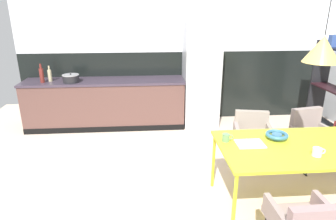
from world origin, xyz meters
TOP-DOWN VIEW (x-y plane):
  - ground_plane at (0.00, 0.00)m, footprint 7.85×7.85m
  - back_wall_splashback_dark at (0.00, 2.82)m, footprint 6.04×0.12m
  - back_wall_panel_upper at (0.00, 2.82)m, footprint 6.04×0.12m
  - kitchen_counter at (-1.45, 2.46)m, footprint 2.87×0.63m
  - refrigerator_column at (0.30, 2.46)m, footprint 0.63×0.60m
  - dining_table at (0.98, -0.07)m, footprint 1.86×0.95m
  - armchair_corner_seat at (0.74, 0.87)m, footprint 0.56×0.55m
  - armchair_head_of_table at (1.53, 0.80)m, footprint 0.56×0.55m
  - fruit_bowl at (0.72, 0.11)m, footprint 0.24×0.24m
  - open_book at (0.38, 0.01)m, footprint 0.29×0.22m
  - mug_short_terracotta at (0.15, 0.10)m, footprint 0.12×0.08m
  - mug_glass_clear at (0.95, -0.29)m, footprint 0.13×0.09m
  - cooking_pot at (-2.00, 2.34)m, footprint 0.28×0.28m
  - bottle_vinegar_dark at (-2.38, 2.44)m, footprint 0.07×0.07m
  - bottle_oil_tall at (-2.49, 2.36)m, footprint 0.07×0.07m
  - open_shelf_unit at (2.28, 1.55)m, footprint 0.30×0.88m
  - pendant_lamp_over_table_near at (0.98, -0.04)m, footprint 0.34×0.34m

SIDE VIEW (x-z plane):
  - ground_plane at x=0.00m, z-range 0.00..0.00m
  - kitchen_counter at x=-1.45m, z-range 0.00..0.88m
  - armchair_corner_seat at x=0.74m, z-range 0.13..0.88m
  - armchair_head_of_table at x=1.53m, z-range 0.10..0.91m
  - back_wall_splashback_dark at x=0.00m, z-range 0.00..1.32m
  - dining_table at x=0.98m, z-range 0.33..1.07m
  - open_book at x=0.38m, z-range 0.74..0.75m
  - mug_glass_clear at x=0.95m, z-range 0.74..0.82m
  - mug_short_terracotta at x=0.15m, z-range 0.74..0.83m
  - fruit_bowl at x=0.72m, z-range 0.75..0.82m
  - open_shelf_unit at x=2.28m, z-range 0.00..1.70m
  - refrigerator_column at x=0.30m, z-range 0.00..1.87m
  - cooking_pot at x=-2.00m, z-range 0.87..1.03m
  - bottle_vinegar_dark at x=-2.38m, z-range 0.85..1.13m
  - bottle_oil_tall at x=-2.49m, z-range 0.85..1.18m
  - pendant_lamp_over_table_near at x=0.98m, z-range 1.25..2.23m
  - back_wall_panel_upper at x=0.00m, z-range 1.32..2.64m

